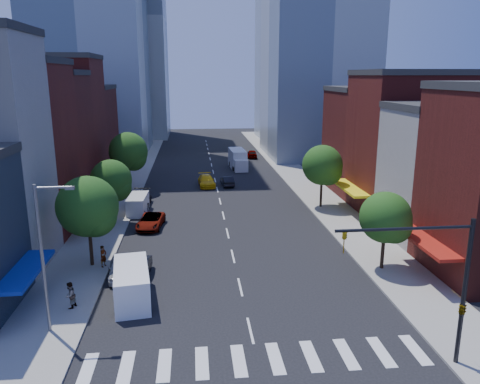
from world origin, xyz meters
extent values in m
plane|color=black|center=(0.00, 0.00, 0.00)|extent=(220.00, 220.00, 0.00)
cube|color=gray|center=(-12.50, 40.00, 0.07)|extent=(5.00, 120.00, 0.15)
cube|color=gray|center=(12.50, 40.00, 0.07)|extent=(5.00, 120.00, 0.15)
cube|color=silver|center=(0.00, -3.00, 0.01)|extent=(19.00, 3.00, 0.01)
cube|color=#5B1715|center=(-21.00, 20.50, 8.00)|extent=(12.00, 9.00, 16.00)
cube|color=#511914|center=(-21.00, 29.00, 7.50)|extent=(12.00, 8.00, 15.00)
cube|color=#5B1715|center=(-21.00, 37.50, 8.50)|extent=(12.00, 9.00, 17.00)
cube|color=#511914|center=(-21.00, 47.00, 6.50)|extent=(12.00, 10.00, 13.00)
cube|color=silver|center=(21.00, 15.00, 6.00)|extent=(12.00, 8.00, 12.00)
cube|color=#5B1715|center=(21.00, 24.00, 7.50)|extent=(12.00, 10.00, 15.00)
cube|color=#511914|center=(21.00, 34.00, 6.50)|extent=(12.00, 10.00, 13.00)
cube|color=#9EA5AD|center=(-18.00, 95.00, 28.00)|extent=(18.00, 18.00, 56.00)
cylinder|color=black|center=(10.50, -4.50, 4.15)|extent=(0.24, 0.24, 8.00)
cylinder|color=black|center=(7.00, -4.50, 7.75)|extent=(7.00, 0.16, 0.16)
imported|color=gold|center=(4.00, -4.50, 7.15)|extent=(0.22, 0.18, 1.10)
imported|color=gold|center=(10.50, -4.50, 3.35)|extent=(0.48, 2.24, 0.90)
cylinder|color=slate|center=(-12.00, 1.00, 4.65)|extent=(0.20, 0.20, 9.00)
cylinder|color=slate|center=(-11.00, 1.00, 8.95)|extent=(2.00, 0.14, 0.14)
cube|color=slate|center=(-10.10, 1.00, 8.90)|extent=(0.50, 0.25, 0.18)
cylinder|color=black|center=(-11.50, 11.00, 2.11)|extent=(0.28, 0.28, 3.92)
sphere|color=#204413|center=(-11.50, 11.00, 5.05)|extent=(4.80, 4.80, 4.80)
sphere|color=#204413|center=(-10.90, 10.70, 4.35)|extent=(3.36, 3.36, 3.36)
cylinder|color=black|center=(-11.50, 22.00, 1.97)|extent=(0.28, 0.28, 3.64)
sphere|color=#204413|center=(-11.50, 22.00, 4.70)|extent=(4.20, 4.20, 4.20)
sphere|color=#204413|center=(-10.90, 21.70, 4.05)|extent=(2.94, 2.94, 2.94)
cylinder|color=black|center=(-11.50, 36.00, 2.25)|extent=(0.28, 0.28, 4.20)
sphere|color=#204413|center=(-11.50, 36.00, 5.40)|extent=(5.00, 5.00, 5.00)
sphere|color=#204413|center=(-10.90, 35.70, 4.65)|extent=(3.50, 3.50, 3.50)
cylinder|color=black|center=(11.50, 8.00, 1.83)|extent=(0.28, 0.28, 3.36)
sphere|color=#204413|center=(11.50, 8.00, 4.35)|extent=(4.00, 4.00, 4.00)
sphere|color=#204413|center=(12.10, 7.70, 3.75)|extent=(2.80, 2.80, 2.80)
cylinder|color=black|center=(11.50, 26.00, 2.11)|extent=(0.28, 0.28, 3.92)
sphere|color=#204413|center=(11.50, 26.00, 5.05)|extent=(4.60, 4.60, 4.60)
sphere|color=#204413|center=(12.10, 25.70, 4.35)|extent=(3.22, 3.22, 3.22)
imported|color=#B6B7BB|center=(-8.88, 8.79, 0.77)|extent=(2.26, 4.67, 1.54)
imported|color=black|center=(-7.50, 8.49, 0.69)|extent=(1.71, 4.25, 1.37)
imported|color=#999999|center=(-7.59, 20.57, 0.70)|extent=(2.89, 5.26, 1.39)
imported|color=black|center=(-9.50, 28.65, 0.83)|extent=(2.43, 5.74, 1.65)
cube|color=white|center=(-7.58, 4.80, 1.18)|extent=(3.01, 5.90, 2.37)
cube|color=black|center=(-7.28, 2.68, 1.52)|extent=(2.22, 1.40, 1.02)
cylinder|color=black|center=(-8.32, 2.76, 0.39)|extent=(0.40, 0.89, 0.86)
cylinder|color=black|center=(-6.31, 3.04, 0.39)|extent=(0.40, 0.89, 0.86)
cylinder|color=black|center=(-8.85, 6.56, 0.39)|extent=(0.40, 0.89, 0.86)
cylinder|color=black|center=(-6.84, 6.84, 0.39)|extent=(0.40, 0.89, 0.86)
cube|color=white|center=(-9.43, 25.99, 1.00)|extent=(2.12, 4.83, 1.99)
cube|color=black|center=(-9.52, 24.19, 1.28)|extent=(1.80, 1.03, 0.85)
cylinder|color=black|center=(-10.36, 24.42, 0.33)|extent=(0.27, 0.73, 0.72)
cylinder|color=black|center=(-8.66, 24.34, 0.33)|extent=(0.27, 0.73, 0.72)
cylinder|color=black|center=(-10.21, 27.64, 0.33)|extent=(0.27, 0.73, 0.72)
cylinder|color=black|center=(-8.50, 27.56, 0.33)|extent=(0.27, 0.73, 0.72)
imported|color=yellow|center=(-1.37, 38.27, 0.75)|extent=(2.45, 5.32, 1.51)
imported|color=black|center=(1.50, 38.20, 0.67)|extent=(1.81, 4.20, 1.35)
imported|color=#999999|center=(7.85, 60.43, 0.73)|extent=(2.00, 4.41, 1.47)
cube|color=silver|center=(4.19, 50.94, 1.53)|extent=(2.64, 6.34, 3.06)
cube|color=silver|center=(4.39, 47.31, 1.05)|extent=(2.20, 1.84, 1.91)
cylinder|color=black|center=(3.30, 48.02, 0.43)|extent=(0.34, 0.88, 0.86)
cylinder|color=black|center=(5.40, 48.14, 0.43)|extent=(0.34, 0.88, 0.86)
cylinder|color=black|center=(3.05, 52.32, 0.43)|extent=(0.34, 0.88, 0.86)
cylinder|color=black|center=(5.16, 52.44, 0.43)|extent=(0.34, 0.88, 0.86)
imported|color=#999999|center=(-10.50, 10.54, 1.03)|extent=(0.70, 0.76, 1.75)
imported|color=#999999|center=(-11.43, 3.76, 1.04)|extent=(0.94, 1.05, 1.78)
camera|label=1|loc=(-3.23, -25.22, 15.03)|focal=35.00mm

